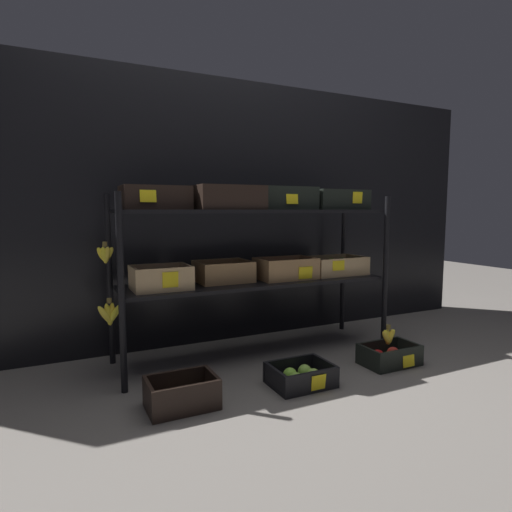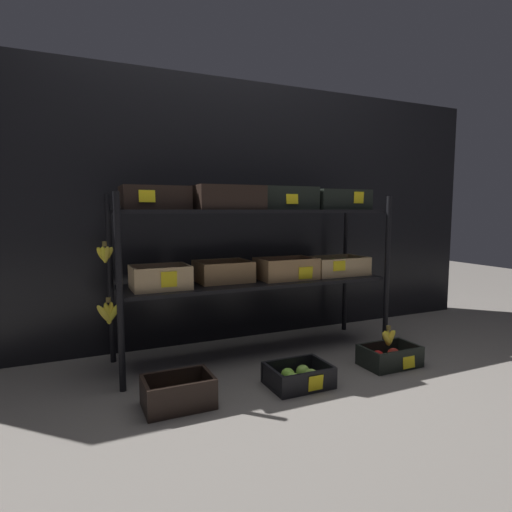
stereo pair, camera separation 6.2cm
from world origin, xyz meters
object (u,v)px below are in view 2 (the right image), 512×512
crate_ground_apple_red (389,357)px  banana_bunch_loose (388,338)px  crate_ground_kiwi (178,395)px  display_rack (257,242)px  crate_ground_apple_green (299,377)px

crate_ground_apple_red → banana_bunch_loose: banana_bunch_loose is taller
crate_ground_kiwi → banana_bunch_loose: bearing=-0.0°
display_rack → crate_ground_kiwi: (-0.61, -0.49, -0.63)m
display_rack → crate_ground_apple_green: bearing=-90.5°
crate_ground_apple_green → crate_ground_kiwi: bearing=177.9°
display_rack → banana_bunch_loose: bearing=-40.2°
crate_ground_apple_green → banana_bunch_loose: banana_bunch_loose is taller
crate_ground_apple_red → banana_bunch_loose: (-0.02, -0.00, 0.12)m
banana_bunch_loose → display_rack: bearing=139.8°
display_rack → crate_ground_kiwi: display_rack is taller
display_rack → banana_bunch_loose: 0.92m
crate_ground_apple_green → crate_ground_apple_red: 0.60m
display_rack → banana_bunch_loose: size_ratio=14.82×
crate_ground_kiwi → crate_ground_apple_green: crate_ground_kiwi is taller
display_rack → crate_ground_apple_green: (-0.00, -0.51, -0.64)m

